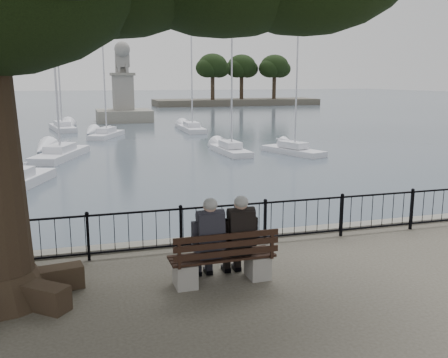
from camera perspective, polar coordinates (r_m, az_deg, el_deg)
name	(u,v)px	position (r m, az deg, el deg)	size (l,w,h in m)	color
harbor	(218,260)	(12.20, -0.67, -9.26)	(260.00, 260.00, 1.20)	slate
railing	(224,224)	(11.41, 0.00, -5.13)	(22.06, 0.06, 1.00)	black
bench	(223,264)	(9.55, -0.13, -9.68)	(2.02, 0.65, 1.06)	slate
person_left	(208,243)	(9.45, -1.83, -7.33)	(0.50, 0.83, 1.68)	black
person_right	(238,240)	(9.62, 1.62, -6.99)	(0.50, 0.83, 1.68)	black
lion_monument	(123,102)	(58.20, -11.42, 8.67)	(6.02, 6.02, 8.88)	slate
sailboat_a	(11,182)	(23.92, -23.17, -0.34)	(3.64, 6.15, 11.09)	silver
sailboat_b	(61,152)	(32.17, -18.18, 2.93)	(3.60, 6.15, 13.43)	silver
sailboat_c	(230,149)	(32.52, 0.73, 3.45)	(1.58, 4.92, 9.15)	silver
sailboat_d	(293,149)	(32.65, 7.90, 3.38)	(2.93, 4.92, 9.23)	silver
sailboat_f	(107,134)	(42.75, -13.28, 5.08)	(3.35, 5.22, 9.93)	silver
sailboat_g	(192,128)	(46.53, -3.72, 5.86)	(1.61, 5.72, 10.81)	silver
sailboat_h	(62,126)	(49.68, -17.99, 5.79)	(2.73, 6.31, 14.77)	silver
far_shore	(240,83)	(92.01, 1.85, 10.92)	(30.00, 8.60, 9.18)	#413D34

